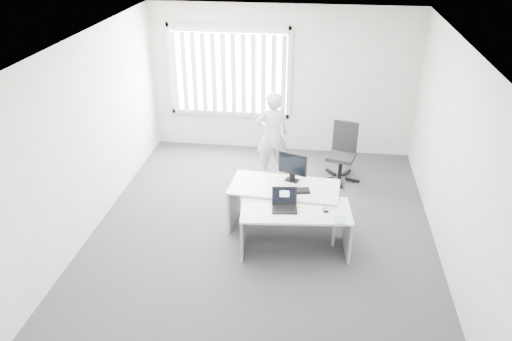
# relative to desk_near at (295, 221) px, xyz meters

# --- Properties ---
(ground) EXTENTS (6.00, 6.00, 0.00)m
(ground) POSITION_rel_desk_near_xyz_m (-0.50, 0.35, -0.49)
(ground) COLOR #4A4950
(ground) RESTS_ON ground
(wall_back) EXTENTS (5.00, 0.02, 2.80)m
(wall_back) POSITION_rel_desk_near_xyz_m (-0.50, 3.35, 0.91)
(wall_back) COLOR silver
(wall_back) RESTS_ON ground
(wall_front) EXTENTS (5.00, 0.02, 2.80)m
(wall_front) POSITION_rel_desk_near_xyz_m (-0.50, -2.65, 0.91)
(wall_front) COLOR silver
(wall_front) RESTS_ON ground
(wall_left) EXTENTS (0.02, 6.00, 2.80)m
(wall_left) POSITION_rel_desk_near_xyz_m (-3.00, 0.35, 0.91)
(wall_left) COLOR silver
(wall_left) RESTS_ON ground
(wall_right) EXTENTS (0.02, 6.00, 2.80)m
(wall_right) POSITION_rel_desk_near_xyz_m (2.00, 0.35, 0.91)
(wall_right) COLOR silver
(wall_right) RESTS_ON ground
(ceiling) EXTENTS (5.00, 6.00, 0.02)m
(ceiling) POSITION_rel_desk_near_xyz_m (-0.50, 0.35, 2.31)
(ceiling) COLOR white
(ceiling) RESTS_ON wall_back
(window) EXTENTS (2.32, 0.06, 1.76)m
(window) POSITION_rel_desk_near_xyz_m (-1.50, 3.31, 1.06)
(window) COLOR #B7B7B2
(window) RESTS_ON wall_back
(blinds) EXTENTS (2.20, 0.10, 1.50)m
(blinds) POSITION_rel_desk_near_xyz_m (-1.50, 3.25, 1.03)
(blinds) COLOR white
(blinds) RESTS_ON wall_back
(desk_near) EXTENTS (1.54, 0.84, 0.67)m
(desk_near) POSITION_rel_desk_near_xyz_m (0.00, 0.00, 0.00)
(desk_near) COLOR silver
(desk_near) RESTS_ON ground
(desk_far) EXTENTS (1.61, 0.84, 0.71)m
(desk_far) POSITION_rel_desk_near_xyz_m (-0.20, 0.55, 0.03)
(desk_far) COLOR silver
(desk_far) RESTS_ON ground
(office_chair) EXTENTS (0.72, 0.72, 1.03)m
(office_chair) POSITION_rel_desk_near_xyz_m (0.67, 2.23, -0.17)
(office_chair) COLOR black
(office_chair) RESTS_ON ground
(person) EXTENTS (0.66, 0.53, 1.56)m
(person) POSITION_rel_desk_near_xyz_m (-0.56, 2.20, 0.30)
(person) COLOR silver
(person) RESTS_ON ground
(laptop) EXTENTS (0.37, 0.34, 0.26)m
(laptop) POSITION_rel_desk_near_xyz_m (-0.15, -0.04, 0.32)
(laptop) COLOR black
(laptop) RESTS_ON desk_near
(paper_sheet) EXTENTS (0.32, 0.24, 0.00)m
(paper_sheet) POSITION_rel_desk_near_xyz_m (0.28, -0.00, 0.19)
(paper_sheet) COLOR white
(paper_sheet) RESTS_ON desk_near
(mouse) EXTENTS (0.08, 0.11, 0.04)m
(mouse) POSITION_rel_desk_near_xyz_m (0.40, 0.01, 0.21)
(mouse) COLOR #B8B7BA
(mouse) RESTS_ON paper_sheet
(booklet) EXTENTS (0.14, 0.20, 0.01)m
(booklet) POSITION_rel_desk_near_xyz_m (0.59, -0.19, 0.19)
(booklet) COLOR white
(booklet) RESTS_ON desk_near
(keyboard) EXTENTS (0.52, 0.26, 0.02)m
(keyboard) POSITION_rel_desk_near_xyz_m (-0.08, 0.40, 0.24)
(keyboard) COLOR black
(keyboard) RESTS_ON desk_far
(monitor) EXTENTS (0.46, 0.27, 0.44)m
(monitor) POSITION_rel_desk_near_xyz_m (-0.10, 0.73, 0.45)
(monitor) COLOR black
(monitor) RESTS_ON desk_far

